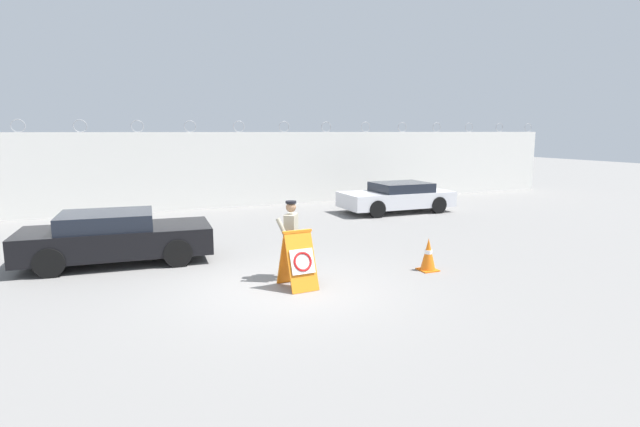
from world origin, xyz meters
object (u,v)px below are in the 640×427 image
object	(u,v)px
traffic_cone_near	(428,254)
parked_car_front_coupe	(115,237)
parked_car_far_side	(397,197)
barricade_sign	(298,259)
security_guard	(291,236)

from	to	relation	value
traffic_cone_near	parked_car_front_coupe	world-z (taller)	parked_car_front_coupe
parked_car_front_coupe	traffic_cone_near	bearing A→B (deg)	-24.42
parked_car_far_side	traffic_cone_near	bearing A→B (deg)	63.67
parked_car_front_coupe	barricade_sign	bearing A→B (deg)	-42.57
parked_car_front_coupe	security_guard	bearing A→B (deg)	-36.57
security_guard	barricade_sign	bearing A→B (deg)	27.25
traffic_cone_near	parked_car_far_side	distance (m)	8.31
traffic_cone_near	parked_car_front_coupe	size ratio (longest dim) A/B	0.17
traffic_cone_near	security_guard	bearing A→B (deg)	168.91
barricade_sign	parked_car_far_side	bearing A→B (deg)	42.83
traffic_cone_near	parked_car_front_coupe	distance (m)	7.35
traffic_cone_near	parked_car_far_side	bearing A→B (deg)	62.94
security_guard	parked_car_far_side	xyz separation A→B (m)	(6.84, 6.79, -0.34)
security_guard	parked_car_far_side	distance (m)	9.65
parked_car_front_coupe	parked_car_far_side	world-z (taller)	parked_car_front_coupe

